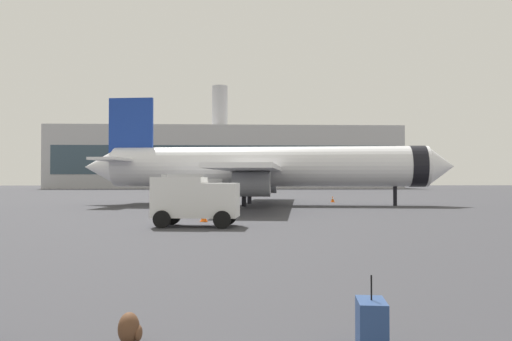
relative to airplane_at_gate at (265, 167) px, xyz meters
name	(u,v)px	position (x,y,z in m)	size (l,w,h in m)	color
airplane_at_gate	(265,167)	(0.00, 0.00, 0.00)	(35.75, 32.35, 10.50)	white
service_truck	(191,189)	(-6.72, -4.50, -2.05)	(5.27, 3.89, 2.90)	white
cargo_van	(195,199)	(-5.03, -21.54, -2.21)	(4.62, 2.81, 2.60)	white
safety_cone_near	(333,199)	(7.70, 5.86, -3.32)	(0.44, 0.44, 0.67)	#F2590C
safety_cone_mid	(204,215)	(-4.73, -18.55, -3.24)	(0.44, 0.44, 0.84)	#F2590C
rolling_suitcase	(372,325)	(-0.97, -40.78, -3.27)	(0.48, 0.69, 1.10)	navy
traveller_backpack	(130,329)	(-4.51, -40.31, -3.42)	(0.36, 0.40, 0.48)	brown
terminal_building	(226,158)	(-5.21, 93.04, 4.85)	(94.88, 21.04, 28.81)	#B2B2B7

